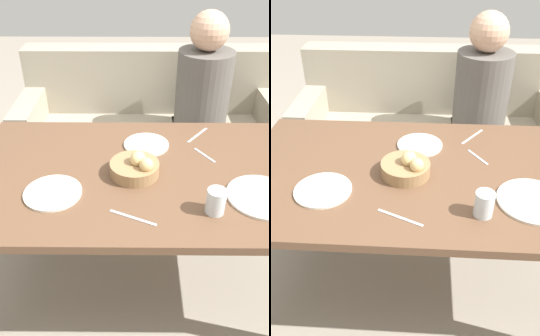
% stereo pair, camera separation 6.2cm
% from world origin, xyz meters
% --- Properties ---
extents(ground_plane, '(10.00, 10.00, 0.00)m').
position_xyz_m(ground_plane, '(0.00, 0.00, 0.00)').
color(ground_plane, gray).
extents(dining_table, '(1.57, 0.87, 0.73)m').
position_xyz_m(dining_table, '(0.00, 0.00, 0.64)').
color(dining_table, brown).
rests_on(dining_table, ground_plane).
extents(couch, '(1.75, 0.70, 0.90)m').
position_xyz_m(couch, '(0.02, 1.01, 0.32)').
color(couch, '#9E937F').
rests_on(couch, ground_plane).
extents(seated_person, '(0.34, 0.44, 1.20)m').
position_xyz_m(seated_person, '(0.34, 0.86, 0.52)').
color(seated_person, '#23232D').
rests_on(seated_person, ground_plane).
extents(bread_basket, '(0.20, 0.20, 0.10)m').
position_xyz_m(bread_basket, '(-0.08, -0.03, 0.77)').
color(bread_basket, '#99754C').
rests_on(bread_basket, dining_table).
extents(plate_near_left, '(0.22, 0.22, 0.01)m').
position_xyz_m(plate_near_left, '(-0.39, -0.16, 0.73)').
color(plate_near_left, silver).
rests_on(plate_near_left, dining_table).
extents(plate_near_right, '(0.27, 0.27, 0.01)m').
position_xyz_m(plate_near_right, '(0.41, -0.18, 0.73)').
color(plate_near_right, silver).
rests_on(plate_near_right, dining_table).
extents(plate_far_center, '(0.21, 0.21, 0.01)m').
position_xyz_m(plate_far_center, '(-0.03, 0.20, 0.73)').
color(plate_far_center, silver).
rests_on(plate_far_center, dining_table).
extents(water_tumbler, '(0.07, 0.07, 0.10)m').
position_xyz_m(water_tumbler, '(0.21, -0.26, 0.78)').
color(water_tumbler, silver).
rests_on(water_tumbler, dining_table).
extents(fork_silver, '(0.17, 0.09, 0.00)m').
position_xyz_m(fork_silver, '(-0.08, -0.30, 0.73)').
color(fork_silver, '#B7B7BC').
rests_on(fork_silver, dining_table).
extents(knife_silver, '(0.12, 0.15, 0.00)m').
position_xyz_m(knife_silver, '(0.23, 0.30, 0.73)').
color(knife_silver, '#B7B7BC').
rests_on(knife_silver, dining_table).
extents(spoon_coffee, '(0.08, 0.12, 0.00)m').
position_xyz_m(spoon_coffee, '(0.23, 0.12, 0.73)').
color(spoon_coffee, '#B7B7BC').
rests_on(spoon_coffee, dining_table).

